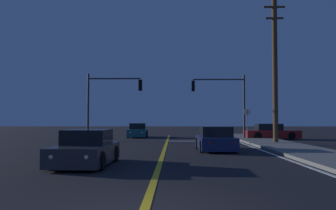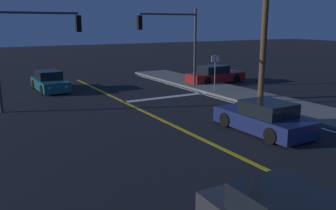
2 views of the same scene
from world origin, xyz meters
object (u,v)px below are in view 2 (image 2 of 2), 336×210
car_side_waiting_teal (50,82)px  car_far_approaching_navy (264,118)px  car_lead_oncoming_red (215,75)px  utility_pole_right (265,11)px  traffic_signal_far_left (30,40)px  traffic_signal_near_right (175,35)px  street_sign_corner (215,68)px

car_side_waiting_teal → car_far_approaching_navy: 15.57m
car_lead_oncoming_red → utility_pole_right: bearing=-14.4°
car_side_waiting_teal → traffic_signal_far_left: 6.34m
car_side_waiting_teal → traffic_signal_near_right: (7.75, -3.80, 3.14)m
car_lead_oncoming_red → car_far_approaching_navy: 12.95m
car_far_approaching_navy → traffic_signal_far_left: size_ratio=0.81×
utility_pole_right → street_sign_corner: bearing=116.7°
car_far_approaching_navy → utility_pole_right: utility_pole_right is taller
car_far_approaching_navy → car_side_waiting_teal: bearing=111.0°
traffic_signal_far_left → utility_pole_right: bearing=-18.6°
car_side_waiting_teal → traffic_signal_near_right: size_ratio=0.76×
car_side_waiting_teal → car_lead_oncoming_red: (11.89, -3.03, 0.00)m
car_lead_oncoming_red → traffic_signal_near_right: (-4.14, -0.77, 3.14)m
traffic_signal_near_right → street_sign_corner: size_ratio=2.17×
street_sign_corner → car_lead_oncoming_red: bearing=52.4°
car_side_waiting_teal → street_sign_corner: size_ratio=1.65×
car_far_approaching_navy → utility_pole_right: (4.74, 5.07, 4.65)m
car_lead_oncoming_red → street_sign_corner: 4.65m
car_lead_oncoming_red → traffic_signal_far_left: traffic_signal_far_left is taller
car_side_waiting_teal → street_sign_corner: (9.13, -6.60, 1.12)m
car_lead_oncoming_red → traffic_signal_near_right: traffic_signal_near_right is taller
car_far_approaching_navy → utility_pole_right: size_ratio=0.43×
utility_pole_right → traffic_signal_near_right: bearing=116.5°
utility_pole_right → street_sign_corner: utility_pole_right is taller
traffic_signal_near_right → utility_pole_right: 6.41m
car_side_waiting_teal → traffic_signal_far_left: bearing=68.2°
traffic_signal_near_right → car_side_waiting_teal: bearing=-26.1°
car_lead_oncoming_red → car_far_approaching_navy: size_ratio=1.07×
car_side_waiting_teal → traffic_signal_near_right: bearing=151.9°
car_lead_oncoming_red → utility_pole_right: utility_pole_right is taller
street_sign_corner → car_far_approaching_navy: bearing=-113.0°
car_lead_oncoming_red → utility_pole_right: 7.99m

